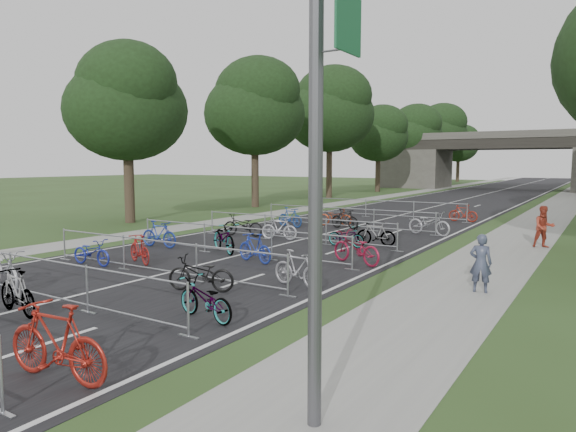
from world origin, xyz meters
name	(u,v)px	position (x,y,z in m)	size (l,w,h in m)	color
road	(477,196)	(0.00, 50.00, 0.01)	(11.00, 140.00, 0.01)	black
sidewalk_right	(568,199)	(8.00, 50.00, 0.01)	(3.00, 140.00, 0.01)	gray
sidewalk_left	(405,194)	(-7.50, 50.00, 0.01)	(2.00, 140.00, 0.01)	gray
lane_markings	(477,196)	(0.00, 50.00, 0.00)	(0.12, 140.00, 0.00)	silver
overpass_bridge	(505,161)	(0.00, 65.00, 3.53)	(31.00, 8.00, 7.05)	#46433F
lamppost	(318,88)	(8.33, 2.00, 4.28)	(0.61, 0.65, 8.21)	#4C4C51
tree_left_0	(127,106)	(-11.39, 15.93, 6.49)	(6.72, 6.72, 10.25)	#33261C
tree_left_1	(255,109)	(-11.39, 27.93, 7.30)	(7.56, 7.56, 11.53)	#33261C
tree_left_2	(330,112)	(-11.39, 39.93, 8.12)	(8.40, 8.40, 12.81)	#33261C
tree_left_3	(379,135)	(-11.39, 51.93, 6.49)	(6.72, 6.72, 10.25)	#33261C
tree_left_4	(414,133)	(-11.39, 63.93, 7.30)	(7.56, 7.56, 11.53)	#33261C
tree_left_5	(440,131)	(-11.39, 75.93, 8.12)	(8.40, 8.40, 12.81)	#33261C
tree_left_6	(459,144)	(-11.39, 87.93, 6.49)	(6.72, 6.72, 10.25)	#33261C
barrier_row_1	(47,281)	(0.00, 3.60, 0.55)	(9.70, 0.08, 1.10)	#A0A3A7
barrier_row_2	(158,257)	(0.00, 7.20, 0.55)	(9.70, 0.08, 1.10)	#A0A3A7
barrier_row_3	(237,241)	(0.00, 11.00, 0.55)	(9.70, 0.08, 1.10)	#A0A3A7
barrier_row_4	(294,229)	(0.00, 15.00, 0.55)	(9.70, 0.08, 1.10)	#A0A3A7
barrier_row_5	(346,218)	(0.00, 20.00, 0.55)	(9.70, 0.08, 1.10)	#A0A3A7
barrier_row_6	(389,209)	(0.00, 26.00, 0.55)	(9.70, 0.08, 1.10)	#A0A3A7
bike_3	(57,342)	(4.30, 1.03, 0.63)	(0.59, 2.09, 1.26)	maroon
bike_5	(4,269)	(-2.21, 3.80, 0.54)	(0.72, 2.05, 1.08)	#B6B8BF
bike_6	(17,292)	(0.35, 2.67, 0.52)	(0.48, 1.71, 1.03)	#A0A3A7
bike_7	(205,300)	(4.15, 4.59, 0.45)	(0.60, 1.72, 0.90)	#A0A3A7
bike_8	(92,252)	(-2.96, 7.08, 0.44)	(0.58, 1.67, 0.88)	#1C299E
bike_9	(140,249)	(-1.84, 8.11, 0.49)	(0.46, 1.63, 0.98)	maroon
bike_10	(201,274)	(2.41, 6.39, 0.47)	(0.63, 1.81, 0.95)	black
bike_11	(298,269)	(4.30, 8.17, 0.50)	(0.47, 1.67, 1.00)	gray
bike_12	(159,234)	(-3.73, 10.79, 0.53)	(0.50, 1.77, 1.06)	navy
bike_13	(224,238)	(-0.80, 11.27, 0.56)	(0.75, 2.15, 1.13)	#A0A3A7
bike_14	(255,248)	(1.30, 10.34, 0.50)	(0.47, 1.67, 1.00)	#1C329F
bike_15	(356,248)	(4.30, 11.91, 0.54)	(0.72, 2.06, 1.08)	maroon
bike_16	(243,225)	(-2.83, 15.07, 0.51)	(0.68, 1.95, 1.03)	black
bike_17	(279,228)	(-0.84, 15.09, 0.50)	(0.47, 1.67, 1.01)	#B8B8C1
bike_18	(346,236)	(2.50, 14.90, 0.44)	(0.58, 1.67, 0.88)	#A0A3A7
bike_19	(376,234)	(3.39, 15.82, 0.49)	(0.46, 1.63, 0.98)	#A0A3A7
bike_20	(290,217)	(-2.78, 19.08, 0.51)	(0.48, 1.71, 1.03)	navy
bike_21	(335,217)	(-1.02, 20.80, 0.48)	(0.63, 1.82, 0.95)	#933215
bike_22	(345,219)	(-0.03, 19.95, 0.51)	(0.48, 1.70, 1.02)	black
bike_23	(429,223)	(4.30, 19.98, 0.56)	(0.74, 2.13, 1.12)	#9E9EA5
bike_27	(463,213)	(4.30, 26.36, 0.49)	(0.46, 1.63, 0.98)	maroon
pedestrian_a	(481,263)	(8.62, 10.24, 0.77)	(0.56, 0.37, 1.54)	#373D53
pedestrian_b	(544,227)	(9.20, 18.92, 0.83)	(0.81, 0.63, 1.66)	#A03523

